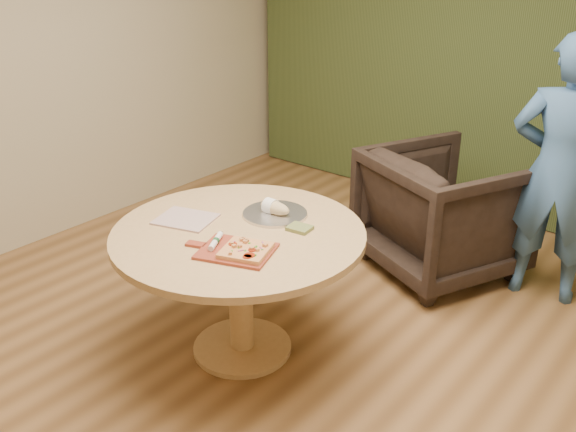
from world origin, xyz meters
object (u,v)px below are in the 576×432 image
(bread_roll, at_px, (274,207))
(pedestal_table, at_px, (239,254))
(pizza_paddle, at_px, (235,251))
(cutlery_roll, at_px, (216,241))
(armchair, at_px, (444,207))
(serving_tray, at_px, (275,214))
(person_standing, at_px, (560,171))
(flatbread_pizza, at_px, (246,250))

(bread_roll, bearing_deg, pedestal_table, -92.18)
(pizza_paddle, distance_m, cutlery_roll, 0.12)
(bread_roll, bearing_deg, armchair, 72.52)
(serving_tray, bearing_deg, armchair, 72.87)
(pizza_paddle, bearing_deg, cutlery_roll, 167.28)
(bread_roll, distance_m, armchair, 1.40)
(pizza_paddle, xyz_separation_m, person_standing, (0.93, 1.89, 0.09))
(pedestal_table, height_order, cutlery_roll, cutlery_roll)
(person_standing, bearing_deg, cutlery_roll, 47.78)
(armchair, relative_size, person_standing, 0.56)
(flatbread_pizza, distance_m, armchair, 1.79)
(pedestal_table, distance_m, serving_tray, 0.31)
(bread_roll, bearing_deg, serving_tray, 0.00)
(cutlery_roll, distance_m, serving_tray, 0.48)
(pizza_paddle, relative_size, person_standing, 0.28)
(person_standing, bearing_deg, serving_tray, 39.74)
(flatbread_pizza, height_order, person_standing, person_standing)
(pizza_paddle, distance_m, bread_roll, 0.49)
(pedestal_table, relative_size, armchair, 1.42)
(flatbread_pizza, xyz_separation_m, serving_tray, (-0.20, 0.45, -0.02))
(flatbread_pizza, height_order, armchair, armchair)
(pizza_paddle, xyz_separation_m, armchair, (0.27, 1.77, -0.29))
(cutlery_roll, xyz_separation_m, armchair, (0.38, 1.78, -0.31))
(flatbread_pizza, relative_size, armchair, 0.30)
(pedestal_table, relative_size, flatbread_pizza, 4.75)
(pizza_paddle, distance_m, armchair, 1.81)
(pedestal_table, distance_m, flatbread_pizza, 0.33)
(cutlery_roll, relative_size, armchair, 0.20)
(flatbread_pizza, distance_m, bread_roll, 0.50)
(flatbread_pizza, distance_m, serving_tray, 0.49)
(serving_tray, bearing_deg, person_standing, 53.07)
(armchair, bearing_deg, serving_tray, 96.98)
(flatbread_pizza, distance_m, person_standing, 2.07)
(pedestal_table, height_order, person_standing, person_standing)
(pizza_paddle, xyz_separation_m, flatbread_pizza, (0.06, 0.01, 0.02))
(pizza_paddle, relative_size, serving_tray, 1.33)
(bread_roll, bearing_deg, pizza_paddle, -72.97)
(pizza_paddle, distance_m, person_standing, 2.11)
(serving_tray, distance_m, armchair, 1.39)
(flatbread_pizza, xyz_separation_m, person_standing, (0.87, 1.87, 0.07))
(pedestal_table, xyz_separation_m, flatbread_pizza, (0.22, -0.18, 0.17))
(cutlery_roll, xyz_separation_m, serving_tray, (-0.02, 0.48, -0.02))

